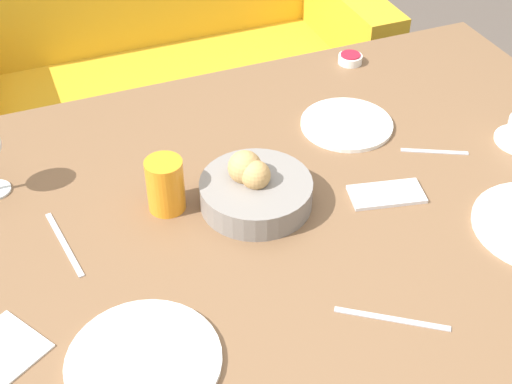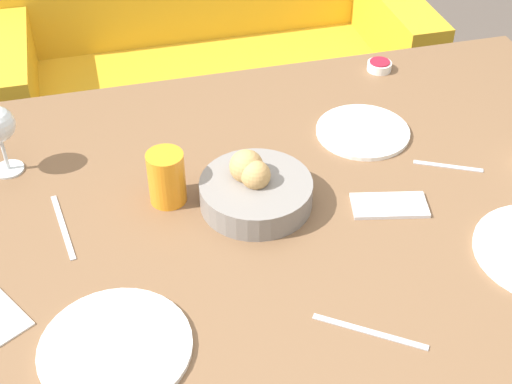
{
  "view_description": "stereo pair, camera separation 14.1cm",
  "coord_description": "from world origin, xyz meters",
  "views": [
    {
      "loc": [
        -0.48,
        -0.97,
        1.64
      ],
      "look_at": [
        -0.08,
        0.03,
        0.73
      ],
      "focal_mm": 50.0,
      "sensor_mm": 36.0,
      "label": 1
    },
    {
      "loc": [
        -0.35,
        -1.02,
        1.64
      ],
      "look_at": [
        -0.08,
        0.03,
        0.73
      ],
      "focal_mm": 50.0,
      "sensor_mm": 36.0,
      "label": 2
    }
  ],
  "objects": [
    {
      "name": "juice_glass",
      "position": [
        -0.25,
        0.09,
        0.76
      ],
      "size": [
        0.07,
        0.07,
        0.11
      ],
      "color": "orange",
      "rests_on": "dining_table"
    },
    {
      "name": "cell_phone",
      "position": [
        0.17,
        -0.04,
        0.71
      ],
      "size": [
        0.16,
        0.1,
        0.01
      ],
      "color": "silver",
      "rests_on": "dining_table"
    },
    {
      "name": "fork_silver",
      "position": [
        0.02,
        -0.33,
        0.7
      ],
      "size": [
        0.17,
        0.12,
        0.0
      ],
      "color": "#B7B7BC",
      "rests_on": "dining_table"
    },
    {
      "name": "plate_far_center",
      "position": [
        0.22,
        0.21,
        0.71
      ],
      "size": [
        0.21,
        0.21,
        0.01
      ],
      "color": "white",
      "rests_on": "dining_table"
    },
    {
      "name": "couch",
      "position": [
        0.03,
        1.16,
        0.31
      ],
      "size": [
        1.42,
        0.7,
        0.87
      ],
      "color": "gold",
      "rests_on": "ground_plane"
    },
    {
      "name": "knife_silver",
      "position": [
        -0.46,
        0.06,
        0.7
      ],
      "size": [
        0.04,
        0.19,
        0.0
      ],
      "color": "#B7B7BC",
      "rests_on": "dining_table"
    },
    {
      "name": "bread_basket",
      "position": [
        -0.08,
        0.03,
        0.74
      ],
      "size": [
        0.22,
        0.22,
        0.11
      ],
      "color": "gray",
      "rests_on": "dining_table"
    },
    {
      "name": "dining_table",
      "position": [
        0.0,
        0.0,
        0.63
      ],
      "size": [
        1.54,
        1.1,
        0.7
      ],
      "color": "brown",
      "rests_on": "ground_plane"
    },
    {
      "name": "spoon_coffee",
      "position": [
        0.35,
        0.05,
        0.7
      ],
      "size": [
        0.14,
        0.08,
        0.0
      ],
      "color": "#B7B7BC",
      "rests_on": "dining_table"
    },
    {
      "name": "plate_near_left",
      "position": [
        -0.39,
        -0.26,
        0.71
      ],
      "size": [
        0.25,
        0.25,
        0.01
      ],
      "color": "white",
      "rests_on": "dining_table"
    },
    {
      "name": "jam_bowl_berry",
      "position": [
        0.36,
        0.46,
        0.72
      ],
      "size": [
        0.06,
        0.06,
        0.03
      ],
      "color": "white",
      "rests_on": "dining_table"
    }
  ]
}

